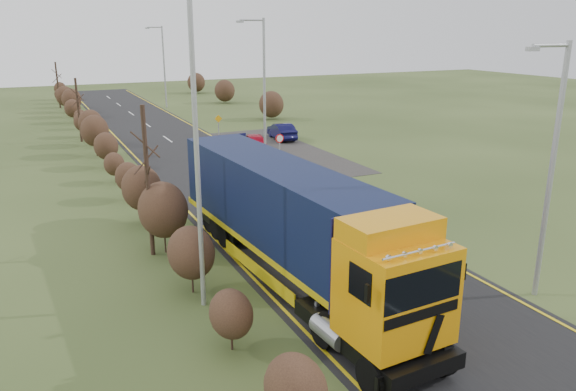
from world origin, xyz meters
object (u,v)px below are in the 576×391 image
(lorry, at_px, (291,218))
(car_blue_sedan, at_px, (282,131))
(car_red_hatchback, at_px, (254,142))
(speed_sign, at_px, (280,144))
(streetlight_near, at_px, (550,164))

(lorry, bearing_deg, car_blue_sedan, 62.35)
(car_red_hatchback, xyz_separation_m, speed_sign, (-0.27, -5.14, 0.81))
(lorry, bearing_deg, speed_sign, 63.16)
(streetlight_near, bearing_deg, car_blue_sedan, 82.19)
(car_red_hatchback, bearing_deg, lorry, 83.90)
(lorry, distance_m, car_blue_sedan, 26.97)
(car_red_hatchback, relative_size, speed_sign, 1.82)
(lorry, relative_size, streetlight_near, 1.80)
(streetlight_near, bearing_deg, lorry, 146.67)
(car_red_hatchback, distance_m, streetlight_near, 26.38)
(car_red_hatchback, relative_size, streetlight_near, 0.46)
(car_blue_sedan, distance_m, streetlight_near, 29.71)
(car_red_hatchback, height_order, streetlight_near, streetlight_near)
(streetlight_near, height_order, speed_sign, streetlight_near)
(lorry, relative_size, car_red_hatchback, 3.94)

